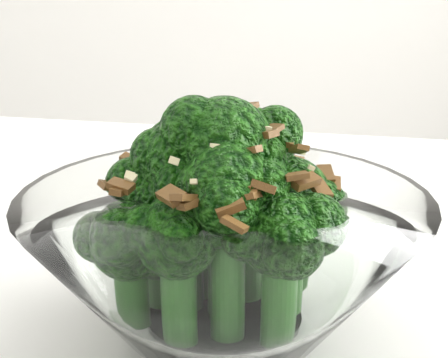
{
  "coord_description": "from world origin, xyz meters",
  "views": [
    {
      "loc": [
        -0.0,
        -0.63,
        0.97
      ],
      "look_at": [
        0.02,
        -0.26,
        0.85
      ],
      "focal_mm": 55.0,
      "sensor_mm": 36.0,
      "label": 1
    }
  ],
  "objects": [
    {
      "name": "table",
      "position": [
        -0.05,
        -0.13,
        0.68
      ],
      "size": [
        1.38,
        1.11,
        0.75
      ],
      "color": "white",
      "rests_on": "ground"
    },
    {
      "name": "broccoli_dish",
      "position": [
        0.02,
        -0.26,
        0.81
      ],
      "size": [
        0.24,
        0.24,
        0.15
      ],
      "color": "white",
      "rests_on": "table"
    }
  ]
}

